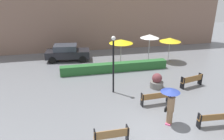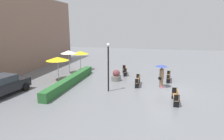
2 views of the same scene
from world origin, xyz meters
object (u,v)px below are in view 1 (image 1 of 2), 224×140
object	(u,v)px
bench_mid_center	(156,97)
patio_umbrella_white	(150,36)
bench_near_left	(111,135)
pedestrian_with_umbrella	(170,102)
bench_near_right	(215,118)
bench_far_right	(192,80)
planter_pot	(157,82)
lamp_post	(113,59)
patio_umbrella_yellow_far	(170,40)
patio_umbrella_yellow	(121,41)
parked_car	(67,52)

from	to	relation	value
bench_mid_center	patio_umbrella_white	world-z (taller)	patio_umbrella_white
bench_near_left	pedestrian_with_umbrella	size ratio (longest dim) A/B	0.81
bench_near_right	bench_far_right	bearing A→B (deg)	71.99
bench_near_right	pedestrian_with_umbrella	bearing A→B (deg)	160.18
planter_pot	lamp_post	bearing A→B (deg)	-179.40
bench_near_left	patio_umbrella_yellow_far	distance (m)	13.27
lamp_post	bench_mid_center	bearing A→B (deg)	-45.77
planter_pot	patio_umbrella_yellow_far	world-z (taller)	patio_umbrella_yellow_far
bench_near_left	pedestrian_with_umbrella	xyz separation A→B (m)	(3.34, 0.97, 0.82)
patio_umbrella_yellow	parked_car	size ratio (longest dim) A/B	0.54
bench_mid_center	pedestrian_with_umbrella	world-z (taller)	pedestrian_with_umbrella
bench_mid_center	bench_near_right	bearing A→B (deg)	-53.05
bench_near_right	lamp_post	xyz separation A→B (m)	(-4.28, 5.03, 1.93)
bench_far_right	patio_umbrella_yellow_far	distance (m)	5.98
pedestrian_with_umbrella	patio_umbrella_yellow	distance (m)	9.91
lamp_post	parked_car	world-z (taller)	lamp_post
bench_near_right	planter_pot	size ratio (longest dim) A/B	1.73
bench_mid_center	parked_car	xyz separation A→B (m)	(-5.02, 9.98, 0.31)
lamp_post	patio_umbrella_yellow	xyz separation A→B (m)	(2.03, 5.65, -0.26)
bench_near_left	lamp_post	xyz separation A→B (m)	(1.29, 5.20, 1.91)
bench_mid_center	bench_near_right	world-z (taller)	bench_mid_center
patio_umbrella_yellow	parked_car	bearing A→B (deg)	156.68
pedestrian_with_umbrella	lamp_post	distance (m)	4.83
bench_near_right	patio_umbrella_white	size ratio (longest dim) A/B	0.72
bench_near_right	patio_umbrella_white	world-z (taller)	patio_umbrella_white
bench_near_left	patio_umbrella_yellow	size ratio (longest dim) A/B	0.70
bench_near_right	parked_car	distance (m)	14.65
pedestrian_with_umbrella	lamp_post	world-z (taller)	lamp_post
planter_pot	lamp_post	distance (m)	3.78
bench_far_right	bench_near_left	distance (m)	8.53
bench_near_left	patio_umbrella_yellow_far	bearing A→B (deg)	52.53
parked_car	planter_pot	bearing A→B (deg)	-51.73
bench_far_right	bench_near_left	bearing A→B (deg)	-145.93
bench_near_left	parked_car	distance (m)	13.05
patio_umbrella_yellow	patio_umbrella_white	bearing A→B (deg)	4.51
bench_mid_center	patio_umbrella_yellow_far	distance (m)	8.91
bench_mid_center	bench_near_left	world-z (taller)	bench_near_left
lamp_post	patio_umbrella_yellow_far	size ratio (longest dim) A/B	1.69
pedestrian_with_umbrella	bench_near_right	bearing A→B (deg)	-19.82
parked_car	bench_far_right	bearing A→B (deg)	-43.44
bench_far_right	parked_car	size ratio (longest dim) A/B	0.42
bench_near_right	bench_mid_center	bearing A→B (deg)	126.95
lamp_post	patio_umbrella_yellow	bearing A→B (deg)	70.26
bench_near_right	pedestrian_with_umbrella	size ratio (longest dim) A/B	0.93
patio_umbrella_yellow	planter_pot	bearing A→B (deg)	-77.89
bench_far_right	patio_umbrella_yellow	bearing A→B (deg)	121.68
bench_near_right	parked_car	world-z (taller)	parked_car
bench_far_right	patio_umbrella_yellow	xyz separation A→B (m)	(-3.75, 6.07, 1.63)
planter_pot	patio_umbrella_white	xyz separation A→B (m)	(1.68, 5.84, 1.98)
bench_far_right	parked_car	xyz separation A→B (m)	(-8.64, 8.18, 0.29)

